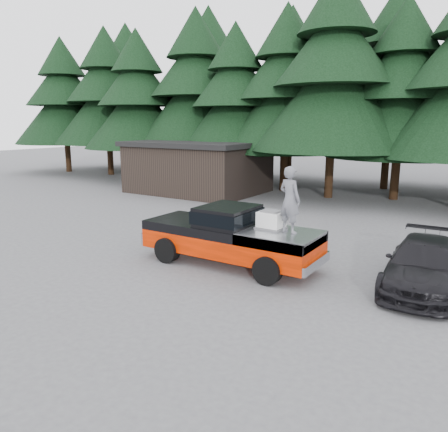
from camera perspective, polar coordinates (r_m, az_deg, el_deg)
The scene contains 8 objects.
ground at distance 14.39m, azimuth -2.64°, elevation -6.24°, with size 120.00×120.00×0.00m, color #4B4B4D.
pickup_truck at distance 14.14m, azimuth 0.82°, elevation -3.74°, with size 6.00×2.04×1.33m, color red, non-canonical shape.
truck_cab at distance 13.96m, azimuth 0.49°, elevation 0.11°, with size 1.66×1.90×0.59m, color black.
air_compressor at distance 13.45m, azimuth 6.16°, elevation -0.61°, with size 0.74×0.61×0.51m, color silver.
man_on_bed at distance 12.91m, azimuth 8.58°, elevation 2.11°, with size 0.72×0.47×1.98m, color #5A5B62.
parked_car at distance 13.39m, azimuth 24.62°, elevation -5.79°, with size 1.89×4.65×1.35m, color black.
utility_building at distance 28.79m, azimuth -3.40°, elevation 6.48°, with size 8.40×6.40×3.30m.
treeline at distance 29.44m, azimuth 18.81°, elevation 17.82°, with size 60.15×16.05×17.50m.
Camera 1 is at (7.95, -11.09, 4.57)m, focal length 35.00 mm.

